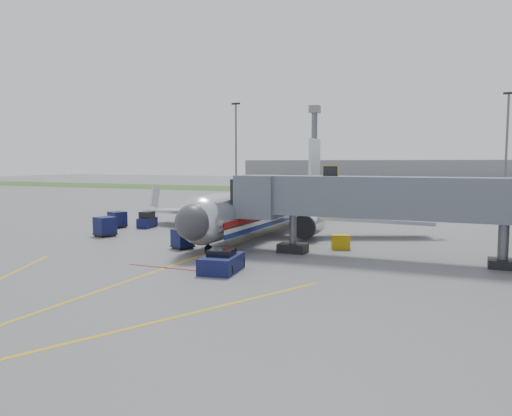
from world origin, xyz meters
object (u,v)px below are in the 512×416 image
at_px(airliner, 270,206).
at_px(ramp_worker, 182,218).
at_px(baggage_tug, 147,220).
at_px(pushback_tug, 222,262).
at_px(belt_loader, 225,226).

xyz_separation_m(airliner, ramp_worker, (-11.24, 1.08, -1.86)).
height_order(airliner, baggage_tug, airliner).
bearing_deg(baggage_tug, pushback_tug, -43.10).
xyz_separation_m(baggage_tug, ramp_worker, (2.36, 3.37, -0.00)).
xyz_separation_m(airliner, pushback_tug, (4.00, -18.75, -2.03)).
distance_m(baggage_tug, ramp_worker, 4.11).
height_order(pushback_tug, baggage_tug, baggage_tug).
bearing_deg(pushback_tug, ramp_worker, 127.53).
height_order(baggage_tug, belt_loader, belt_loader).
bearing_deg(pushback_tug, baggage_tug, 136.90).
bearing_deg(pushback_tug, airliner, 102.03).
height_order(airliner, pushback_tug, airliner).
height_order(airliner, ramp_worker, airliner).
relative_size(pushback_tug, ramp_worker, 2.42).
bearing_deg(baggage_tug, ramp_worker, 54.99).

